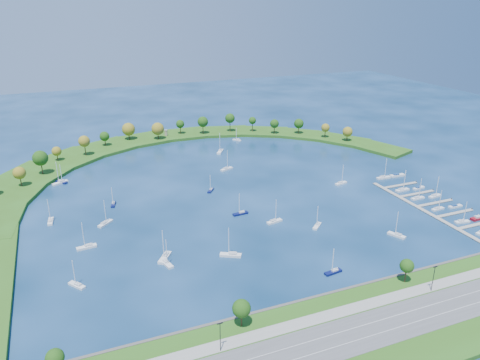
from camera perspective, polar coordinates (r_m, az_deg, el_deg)
name	(u,v)px	position (r m, az deg, el deg)	size (l,w,h in m)	color
ground	(235,191)	(253.67, -0.62, -1.38)	(700.00, 700.00, 0.00)	#07223C
south_shoreline	(376,327)	(160.69, 16.46, -17.02)	(420.00, 43.10, 11.60)	#2C5316
breakwater	(135,172)	(286.27, -12.92, 1.00)	(286.74, 247.64, 2.00)	#2C5316
breakwater_trees	(165,135)	(325.52, -9.23, 5.51)	(239.46, 87.15, 14.41)	#382314
harbor_tower	(166,133)	(354.24, -9.14, 5.80)	(2.60, 2.60, 4.48)	gray
dock_system	(438,209)	(251.62, 23.27, -3.36)	(24.28, 82.00, 1.60)	gray
moored_boat_0	(60,182)	(282.79, -21.36, -0.25)	(9.20, 6.57, 13.36)	silver
moored_boat_1	(237,140)	(344.49, -0.37, 5.03)	(5.71, 6.46, 9.94)	silver
moored_boat_2	(87,246)	(207.83, -18.45, -7.79)	(8.53, 3.15, 12.26)	silver
moored_boat_3	(227,168)	(284.80, -1.68, 1.44)	(8.77, 5.38, 12.49)	silver
moored_boat_4	(274,221)	(219.17, 4.28, -5.06)	(8.22, 3.72, 11.67)	silver
moored_boat_5	(231,254)	(191.70, -1.14, -9.17)	(8.98, 6.46, 13.06)	silver
moored_boat_6	(61,181)	(283.91, -21.24, -0.16)	(6.50, 7.31, 11.27)	#0B1145
moored_boat_7	(341,183)	(269.02, 12.41, -0.33)	(8.13, 3.84, 11.53)	silver
moored_boat_8	(220,151)	(317.68, -2.47, 3.59)	(7.43, 9.52, 14.09)	silver
moored_boat_9	(77,284)	(183.76, -19.55, -12.09)	(6.10, 7.20, 10.91)	silver
moored_boat_10	(211,190)	(253.78, -3.64, -1.21)	(5.44, 6.34, 9.66)	#0B1145
moored_boat_11	(241,213)	(226.43, 0.07, -4.08)	(7.92, 2.78, 11.43)	#0B1145
moored_boat_12	(113,204)	(245.19, -15.42, -2.83)	(3.46, 7.01, 9.93)	#0B1145
moored_boat_13	(317,225)	(217.62, 9.53, -5.53)	(6.84, 6.44, 10.81)	silver
moored_boat_14	(333,271)	(184.61, 11.48, -11.00)	(7.62, 2.95, 10.92)	#0B1145
moored_boat_15	(397,235)	(218.03, 18.84, -6.41)	(5.47, 8.20, 11.78)	silver
moored_boat_16	(165,257)	(192.43, -9.29, -9.35)	(7.42, 8.95, 13.47)	silver
moored_boat_17	(105,223)	(225.74, -16.34, -5.11)	(7.73, 7.29, 12.22)	silver
moored_boat_18	(51,221)	(236.47, -22.41, -4.67)	(2.99, 8.08, 11.61)	silver
moored_boat_19	(167,263)	(188.46, -9.08, -10.08)	(4.09, 8.21, 11.63)	silver
docked_boat_2	(462,221)	(242.43, 25.80, -4.59)	(7.56, 3.24, 10.76)	silver
docked_boat_3	(479,217)	(249.80, 27.46, -4.12)	(9.42, 3.05, 13.68)	maroon
docked_boat_4	(438,208)	(251.70, 23.29, -3.23)	(7.32, 2.49, 10.59)	silver
docked_boat_5	(455,206)	(258.43, 25.09, -2.96)	(7.71, 2.25, 1.57)	silver
docked_boat_6	(418,198)	(260.80, 21.14, -2.04)	(7.81, 2.21, 11.47)	silver
docked_boat_7	(435,195)	(266.98, 22.99, -1.78)	(8.17, 3.30, 11.68)	silver
docked_boat_8	(402,189)	(268.79, 19.45, -1.11)	(8.37, 2.58, 12.21)	silver
docked_boat_9	(419,188)	(274.96, 21.24, -0.93)	(7.91, 3.31, 1.56)	silver
docked_boat_10	(383,177)	(283.61, 17.33, 0.33)	(8.64, 2.74, 12.57)	silver
docked_boat_11	(397,175)	(289.80, 18.88, 0.56)	(9.64, 3.03, 1.95)	silver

